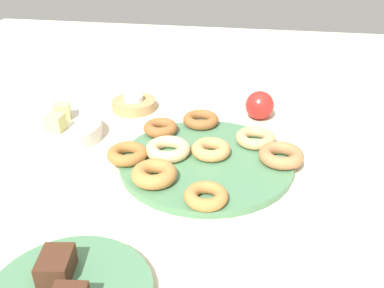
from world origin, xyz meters
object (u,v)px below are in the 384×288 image
(fruit_bowl, at_px, (64,131))
(apple, at_px, (260,105))
(donut_2, at_px, (168,149))
(tealight, at_px, (134,98))
(candle_holder, at_px, (134,105))
(donut_0, at_px, (281,155))
(donut_6, at_px, (211,149))
(melon_chunk_left, at_px, (55,123))
(donut_3, at_px, (206,196))
(donut_plate, at_px, (206,161))
(donut_1, at_px, (161,128))
(donut_5, at_px, (154,174))
(brownie_far, at_px, (56,265))
(melon_chunk_right, at_px, (62,111))
(donut_7, at_px, (201,120))
(donut_8, at_px, (127,154))
(donut_4, at_px, (255,138))

(fruit_bowl, height_order, apple, apple)
(donut_2, bearing_deg, tealight, 31.73)
(candle_holder, bearing_deg, donut_0, -120.99)
(donut_6, distance_m, melon_chunk_left, 0.35)
(tealight, distance_m, fruit_bowl, 0.22)
(donut_3, bearing_deg, melon_chunk_left, 64.34)
(donut_plate, distance_m, donut_1, 0.15)
(donut_5, bearing_deg, apple, -27.84)
(donut_5, height_order, brownie_far, brownie_far)
(donut_plate, relative_size, donut_0, 3.92)
(donut_0, xyz_separation_m, apple, (0.23, 0.05, 0.01))
(donut_2, height_order, melon_chunk_right, melon_chunk_right)
(fruit_bowl, relative_size, apple, 2.41)
(apple, bearing_deg, donut_7, 123.99)
(donut_5, bearing_deg, donut_2, -1.68)
(donut_2, bearing_deg, donut_plate, -91.40)
(donut_8, relative_size, fruit_bowl, 0.48)
(donut_7, xyz_separation_m, donut_8, (-0.19, 0.12, 0.00))
(donut_3, xyz_separation_m, melon_chunk_left, (0.17, 0.36, 0.03))
(donut_8, distance_m, candle_holder, 0.28)
(donut_plate, distance_m, apple, 0.26)
(donut_6, height_order, tealight, same)
(melon_chunk_right, xyz_separation_m, apple, (0.16, -0.45, -0.02))
(donut_5, relative_size, tealight, 1.66)
(donut_plate, height_order, melon_chunk_left, melon_chunk_left)
(donut_plate, relative_size, donut_6, 4.38)
(donut_3, distance_m, donut_8, 0.21)
(donut_5, distance_m, fruit_bowl, 0.30)
(donut_1, height_order, candle_holder, donut_1)
(donut_plate, height_order, donut_6, donut_6)
(donut_1, xyz_separation_m, donut_2, (-0.09, -0.04, 0.00))
(brownie_far, xyz_separation_m, melon_chunk_left, (0.38, 0.18, 0.02))
(donut_plate, bearing_deg, fruit_bowl, 80.36)
(donut_2, relative_size, fruit_bowl, 0.54)
(donut_0, height_order, donut_4, donut_0)
(donut_plate, relative_size, tealight, 6.90)
(donut_6, height_order, melon_chunk_right, melon_chunk_right)
(donut_8, relative_size, melon_chunk_right, 2.26)
(donut_4, height_order, tealight, tealight)
(donut_0, distance_m, fruit_bowl, 0.49)
(melon_chunk_right, height_order, apple, same)
(donut_8, distance_m, brownie_far, 0.32)
(donut_8, xyz_separation_m, brownie_far, (-0.32, -0.00, 0.01))
(tealight, bearing_deg, brownie_far, -172.75)
(candle_holder, xyz_separation_m, melon_chunk_left, (-0.21, 0.11, 0.04))
(donut_6, distance_m, fruit_bowl, 0.35)
(donut_6, xyz_separation_m, donut_8, (-0.05, 0.16, -0.00))
(donut_0, bearing_deg, donut_5, 115.98)
(donut_plate, height_order, donut_5, donut_5)
(melon_chunk_left, bearing_deg, donut_2, -95.68)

